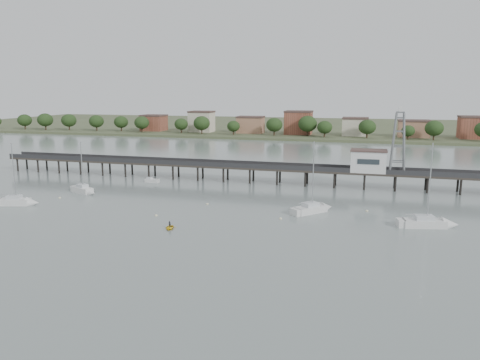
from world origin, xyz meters
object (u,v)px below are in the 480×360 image
object	(u,v)px
lattice_tower	(398,143)
yellow_dinghy	(170,229)
sailboat_b	(85,191)
sailboat_c	(316,208)
sailboat_a	(21,202)
sailboat_d	(434,224)
white_tender	(152,181)
pier	(265,168)

from	to	relation	value
lattice_tower	yellow_dinghy	size ratio (longest dim) A/B	5.83
sailboat_b	sailboat_c	xyz separation A→B (m)	(52.43, -2.35, -0.01)
lattice_tower	sailboat_a	bearing A→B (deg)	-154.20
sailboat_d	sailboat_c	distance (m)	21.18
lattice_tower	sailboat_c	size ratio (longest dim) A/B	1.07
sailboat_b	white_tender	world-z (taller)	sailboat_b
white_tender	sailboat_b	bearing A→B (deg)	-113.37
pier	sailboat_b	world-z (taller)	sailboat_b
pier	lattice_tower	bearing A→B (deg)	0.00
sailboat_b	pier	bearing A→B (deg)	54.47
sailboat_d	sailboat_b	bearing A→B (deg)	162.08
sailboat_d	sailboat_c	xyz separation A→B (m)	(-20.57, 5.03, 0.00)
sailboat_b	white_tender	size ratio (longest dim) A/B	3.32
pier	sailboat_d	xyz separation A→B (m)	(36.30, -30.34, -3.16)
lattice_tower	yellow_dinghy	distance (m)	58.95
sailboat_d	sailboat_b	xyz separation A→B (m)	(-72.99, 7.39, 0.02)
pier	sailboat_b	distance (m)	43.40
pier	yellow_dinghy	distance (m)	44.03
sailboat_d	sailboat_b	distance (m)	73.37
yellow_dinghy	sailboat_b	bearing A→B (deg)	132.47
sailboat_d	sailboat_c	world-z (taller)	sailboat_d
sailboat_c	white_tender	xyz separation A→B (m)	(-43.67, 18.30, -0.20)
pier	sailboat_b	xyz separation A→B (m)	(-36.70, -22.95, -3.15)
sailboat_b	sailboat_d	bearing A→B (deg)	16.67
sailboat_d	sailboat_a	world-z (taller)	sailboat_d
sailboat_c	lattice_tower	bearing A→B (deg)	9.79
pier	sailboat_a	size ratio (longest dim) A/B	11.15
sailboat_c	yellow_dinghy	bearing A→B (deg)	170.23
pier	yellow_dinghy	world-z (taller)	pier
sailboat_d	white_tender	world-z (taller)	sailboat_d
sailboat_b	sailboat_c	world-z (taller)	sailboat_c
sailboat_a	white_tender	bearing A→B (deg)	48.34
sailboat_c	sailboat_d	bearing A→B (deg)	-62.03
sailboat_b	sailboat_a	distance (m)	14.59
white_tender	yellow_dinghy	size ratio (longest dim) A/B	1.40
sailboat_d	yellow_dinghy	size ratio (longest dim) A/B	5.79
sailboat_d	sailboat_c	bearing A→B (deg)	154.10
sailboat_b	lattice_tower	bearing A→B (deg)	41.05
yellow_dinghy	sailboat_c	bearing A→B (deg)	25.33
sailboat_b	sailboat_c	distance (m)	52.48
sailboat_d	white_tender	bearing A→B (deg)	147.90
sailboat_d	yellow_dinghy	xyz separation A→B (m)	(-43.20, -12.98, -0.63)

